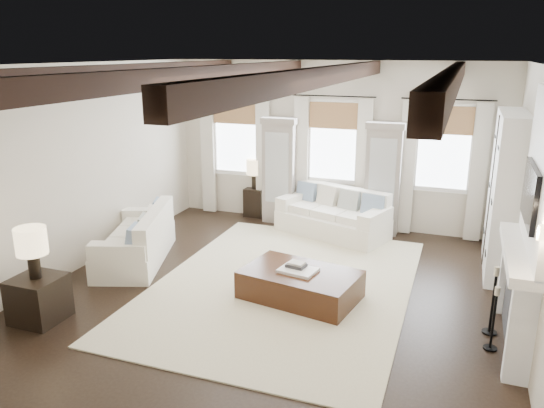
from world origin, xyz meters
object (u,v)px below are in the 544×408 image
(sofa_back, at_px, (334,216))
(side_table_back, at_px, (255,202))
(sofa_left, at_px, (139,241))
(ottoman, at_px, (300,285))
(side_table_front, at_px, (39,299))

(sofa_back, relative_size, side_table_back, 3.77)
(sofa_left, bearing_deg, ottoman, -8.14)
(sofa_left, bearing_deg, side_table_front, -91.84)
(ottoman, xyz_separation_m, side_table_back, (-2.05, 3.44, 0.09))
(side_table_front, xyz_separation_m, side_table_back, (0.93, 5.18, 0.00))
(sofa_left, bearing_deg, sofa_back, 41.67)
(sofa_left, distance_m, side_table_front, 2.16)
(ottoman, bearing_deg, sofa_back, 104.36)
(sofa_back, height_order, side_table_back, sofa_back)
(ottoman, bearing_deg, side_table_back, 131.05)
(sofa_left, distance_m, ottoman, 2.95)
(ottoman, bearing_deg, side_table_front, -139.54)
(side_table_back, bearing_deg, side_table_front, -100.23)
(sofa_left, xyz_separation_m, side_table_back, (0.87, 3.02, -0.05))
(sofa_back, distance_m, side_table_front, 5.35)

